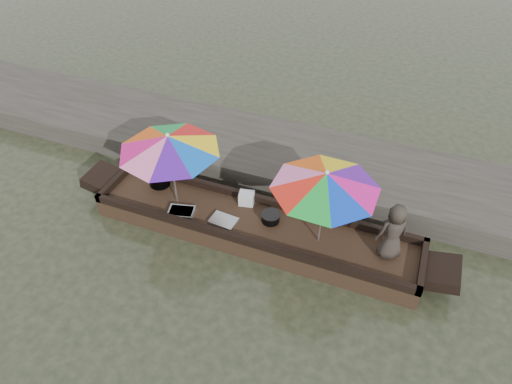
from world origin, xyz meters
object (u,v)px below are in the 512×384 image
(tray_crayfish, at_px, (181,212))
(vendor, at_px, (393,232))
(charcoal_grill, at_px, (271,218))
(supply_bag, at_px, (247,198))
(cooking_pot, at_px, (160,180))
(boat_hull, at_px, (254,229))
(umbrella_bow, at_px, (173,169))
(umbrella_stern, at_px, (322,208))
(tray_scallop, at_px, (224,221))

(tray_crayfish, distance_m, vendor, 3.79)
(charcoal_grill, bearing_deg, supply_bag, 154.51)
(charcoal_grill, bearing_deg, tray_crayfish, -164.79)
(cooking_pot, bearing_deg, boat_hull, -8.44)
(umbrella_bow, bearing_deg, boat_hull, 0.00)
(supply_bag, distance_m, vendor, 2.76)
(charcoal_grill, bearing_deg, cooking_pot, 175.79)
(boat_hull, distance_m, umbrella_stern, 1.54)
(supply_bag, bearing_deg, vendor, -6.64)
(cooking_pot, xyz_separation_m, vendor, (4.55, -0.21, 0.44))
(vendor, distance_m, umbrella_bow, 3.99)
(tray_scallop, height_order, charcoal_grill, charcoal_grill)
(tray_crayfish, xyz_separation_m, tray_scallop, (0.82, 0.09, -0.01))
(umbrella_stern, bearing_deg, supply_bag, 164.62)
(cooking_pot, height_order, tray_crayfish, cooking_pot)
(boat_hull, distance_m, vendor, 2.51)
(charcoal_grill, distance_m, supply_bag, 0.66)
(boat_hull, height_order, umbrella_stern, umbrella_stern)
(tray_crayfish, relative_size, tray_scallop, 1.00)
(vendor, distance_m, umbrella_stern, 1.21)
(boat_hull, bearing_deg, charcoal_grill, 27.56)
(tray_crayfish, relative_size, umbrella_bow, 0.26)
(cooking_pot, relative_size, umbrella_bow, 0.22)
(tray_crayfish, relative_size, umbrella_stern, 0.27)
(cooking_pot, bearing_deg, tray_scallop, -17.71)
(tray_scallop, distance_m, umbrella_stern, 1.90)
(tray_crayfish, bearing_deg, vendor, 6.15)
(cooking_pot, height_order, umbrella_stern, umbrella_stern)
(boat_hull, xyz_separation_m, cooking_pot, (-2.16, 0.32, 0.28))
(tray_scallop, bearing_deg, umbrella_stern, 6.66)
(tray_scallop, bearing_deg, supply_bag, 72.15)
(umbrella_bow, bearing_deg, tray_crayfish, -49.23)
(tray_crayfish, bearing_deg, supply_bag, 35.21)
(supply_bag, bearing_deg, umbrella_bow, -161.64)
(supply_bag, bearing_deg, cooking_pot, -176.81)
(boat_hull, relative_size, supply_bag, 21.66)
(tray_scallop, bearing_deg, boat_hull, 21.28)
(tray_crayfish, height_order, tray_scallop, tray_crayfish)
(boat_hull, height_order, umbrella_bow, umbrella_bow)
(charcoal_grill, relative_size, umbrella_bow, 0.18)
(supply_bag, xyz_separation_m, umbrella_stern, (1.53, -0.42, 0.65))
(tray_crayfish, distance_m, supply_bag, 1.25)
(boat_hull, distance_m, supply_bag, 0.61)
(cooking_pot, relative_size, charcoal_grill, 1.23)
(cooking_pot, bearing_deg, umbrella_stern, -5.42)
(vendor, bearing_deg, charcoal_grill, -34.29)
(tray_crayfish, bearing_deg, tray_scallop, 6.51)
(vendor, relative_size, umbrella_stern, 0.62)
(vendor, height_order, umbrella_stern, umbrella_stern)
(boat_hull, height_order, tray_scallop, tray_scallop)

